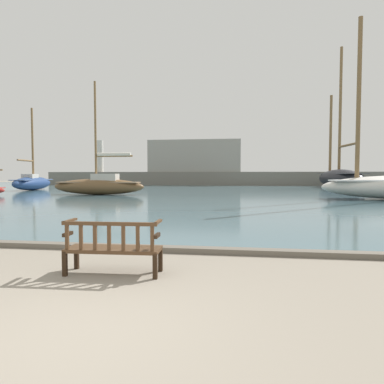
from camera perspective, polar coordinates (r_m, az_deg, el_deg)
name	(u,v)px	position (r m, az deg, el deg)	size (l,w,h in m)	color
ground_plane	(79,331)	(4.19, -18.27, -21.08)	(160.00, 160.00, 0.00)	gray
harbor_water	(229,186)	(47.48, 6.14, 0.92)	(100.00, 80.00, 0.08)	#476670
quay_edge_kerb	(161,249)	(7.65, -5.13, -9.42)	(40.00, 0.30, 0.12)	#675F54
park_bench	(113,247)	(6.02, -13.04, -8.89)	(1.62, 0.59, 0.92)	black
sailboat_mid_starboard	(340,177)	(44.07, 23.38, 2.34)	(4.14, 11.86, 16.51)	black
sailboat_outer_port	(33,182)	(39.23, -25.04, 1.46)	(3.14, 7.64, 8.50)	navy
sailboat_distant_harbor	(99,185)	(28.36, -15.23, 1.16)	(7.52, 1.72, 8.99)	brown
far_breakwater	(217,171)	(51.21, 4.14, 3.46)	(56.53, 2.40, 7.01)	slate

